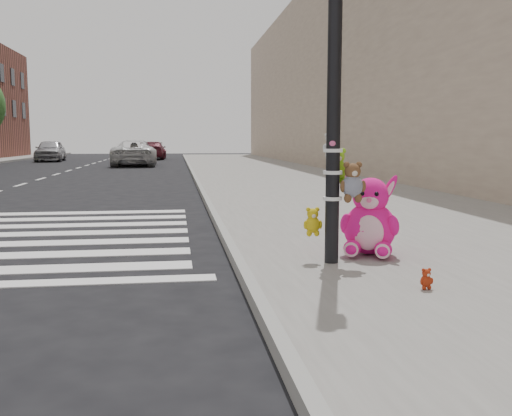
{
  "coord_description": "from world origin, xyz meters",
  "views": [
    {
      "loc": [
        0.82,
        -4.54,
        1.57
      ],
      "look_at": [
        1.76,
        2.16,
        0.75
      ],
      "focal_mm": 40.0,
      "sensor_mm": 36.0,
      "label": 1
    }
  ],
  "objects": [
    {
      "name": "ground",
      "position": [
        0.0,
        0.0,
        0.0
      ],
      "size": [
        120.0,
        120.0,
        0.0
      ],
      "primitive_type": "plane",
      "color": "black",
      "rests_on": "ground"
    },
    {
      "name": "sidewalk_near",
      "position": [
        5.0,
        10.0,
        0.07
      ],
      "size": [
        7.0,
        80.0,
        0.14
      ],
      "primitive_type": "cube",
      "color": "slate",
      "rests_on": "ground"
    },
    {
      "name": "curb_edge",
      "position": [
        1.55,
        10.0,
        0.07
      ],
      "size": [
        0.12,
        80.0,
        0.15
      ],
      "primitive_type": "cube",
      "color": "gray",
      "rests_on": "ground"
    },
    {
      "name": "bld_near",
      "position": [
        10.5,
        20.0,
        5.0
      ],
      "size": [
        5.0,
        60.0,
        10.0
      ],
      "primitive_type": "cube",
      "color": "#BAA78E",
      "rests_on": "ground"
    },
    {
      "name": "signal_pole",
      "position": [
        2.64,
        1.81,
        1.77
      ],
      "size": [
        0.7,
        0.5,
        4.0
      ],
      "color": "black",
      "rests_on": "sidewalk_near"
    },
    {
      "name": "pink_bunny",
      "position": [
        3.19,
        2.17,
        0.56
      ],
      "size": [
        0.86,
        0.92,
        1.02
      ],
      "rotation": [
        0.0,
        0.0,
        -0.41
      ],
      "color": "#FB158E",
      "rests_on": "sidewalk_near"
    },
    {
      "name": "red_teddy",
      "position": [
        3.17,
        0.5,
        0.24
      ],
      "size": [
        0.15,
        0.11,
        0.21
      ],
      "primitive_type": null,
      "rotation": [
        0.0,
        0.0,
        0.12
      ],
      "color": "#A32A10",
      "rests_on": "sidewalk_near"
    },
    {
      "name": "car_white_near",
      "position": [
        -1.59,
        30.14,
        0.76
      ],
      "size": [
        2.59,
        5.47,
        1.51
      ],
      "primitive_type": "imported",
      "rotation": [
        0.0,
        0.0,
        3.16
      ],
      "color": "silver",
      "rests_on": "ground"
    },
    {
      "name": "car_maroon_near",
      "position": [
        -0.94,
        41.27,
        0.69
      ],
      "size": [
        2.02,
        4.8,
        1.38
      ],
      "primitive_type": "imported",
      "rotation": [
        0.0,
        0.0,
        3.12
      ],
      "color": "#5B1A26",
      "rests_on": "ground"
    },
    {
      "name": "car_silver_deep",
      "position": [
        -8.04,
        37.92,
        0.78
      ],
      "size": [
        2.19,
        4.7,
        1.56
      ],
      "primitive_type": "imported",
      "rotation": [
        0.0,
        0.0,
        0.08
      ],
      "color": "#A3A3A7",
      "rests_on": "ground"
    }
  ]
}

